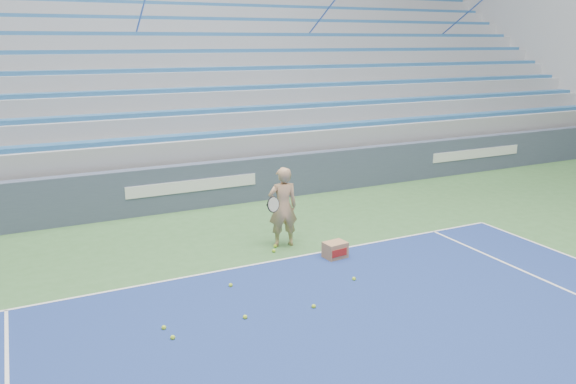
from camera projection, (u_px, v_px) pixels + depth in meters
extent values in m
cube|color=white|center=(257.00, 264.00, 10.23)|extent=(10.97, 0.05, 0.00)
cube|color=#404B62|center=(191.00, 186.00, 13.56)|extent=(30.00, 0.30, 1.10)
cube|color=white|center=(193.00, 186.00, 13.41)|extent=(3.20, 0.02, 0.28)
cube|color=white|center=(477.00, 154.00, 17.24)|extent=(3.40, 0.02, 0.28)
cube|color=#94969C|center=(149.00, 154.00, 17.50)|extent=(30.00, 8.50, 1.10)
cube|color=#94969C|center=(147.00, 128.00, 17.29)|extent=(30.00, 8.50, 0.50)
cube|color=#295E96|center=(182.00, 137.00, 13.86)|extent=(29.60, 0.42, 0.11)
cube|color=#94969C|center=(143.00, 110.00, 17.53)|extent=(30.00, 7.65, 0.50)
cube|color=#295E96|center=(171.00, 113.00, 14.46)|extent=(29.60, 0.42, 0.11)
cube|color=#94969C|center=(139.00, 93.00, 17.77)|extent=(30.00, 6.80, 0.50)
cube|color=#295E96|center=(162.00, 91.00, 15.07)|extent=(29.60, 0.42, 0.11)
cube|color=#94969C|center=(135.00, 76.00, 18.01)|extent=(30.00, 5.95, 0.50)
cube|color=#295E96|center=(154.00, 70.00, 15.67)|extent=(29.60, 0.42, 0.11)
cube|color=#94969C|center=(132.00, 60.00, 18.24)|extent=(30.00, 5.10, 0.50)
cube|color=#295E96|center=(146.00, 51.00, 16.28)|extent=(29.60, 0.42, 0.11)
cube|color=#94969C|center=(128.00, 44.00, 18.48)|extent=(30.00, 4.25, 0.50)
cube|color=#295E96|center=(139.00, 34.00, 16.89)|extent=(29.60, 0.42, 0.11)
cube|color=#94969C|center=(124.00, 28.00, 18.72)|extent=(30.00, 3.40, 0.50)
cube|color=#295E96|center=(132.00, 17.00, 17.49)|extent=(29.60, 0.42, 0.11)
cube|color=#94969C|center=(121.00, 13.00, 18.96)|extent=(30.00, 2.55, 0.50)
cube|color=#295E96|center=(125.00, 2.00, 18.10)|extent=(29.60, 0.42, 0.11)
cube|color=#94969C|center=(510.00, 63.00, 23.30)|extent=(0.30, 8.80, 6.10)
cube|color=#94969C|center=(116.00, 49.00, 20.64)|extent=(31.00, 0.40, 7.30)
cylinder|color=#3157AB|center=(140.00, 18.00, 16.45)|extent=(0.05, 8.53, 5.04)
cylinder|color=#3157AB|center=(319.00, 21.00, 19.00)|extent=(0.05, 8.53, 5.04)
cylinder|color=#3157AB|center=(455.00, 23.00, 21.55)|extent=(0.05, 8.53, 5.04)
imported|color=tan|center=(283.00, 207.00, 11.00)|extent=(0.64, 0.48, 1.60)
cylinder|color=black|center=(272.00, 205.00, 10.59)|extent=(0.12, 0.27, 0.08)
cylinder|color=beige|center=(273.00, 204.00, 10.28)|extent=(0.29, 0.16, 0.28)
torus|color=black|center=(273.00, 204.00, 10.28)|extent=(0.31, 0.18, 0.30)
cube|color=#A77650|center=(335.00, 250.00, 10.52)|extent=(0.44, 0.35, 0.31)
cube|color=#B21E19|center=(340.00, 253.00, 10.38)|extent=(0.33, 0.05, 0.14)
sphere|color=#B5E32E|center=(245.00, 317.00, 8.22)|extent=(0.07, 0.07, 0.07)
sphere|color=#B5E32E|center=(274.00, 251.00, 10.82)|extent=(0.07, 0.07, 0.07)
sphere|color=#B5E32E|center=(314.00, 306.00, 8.56)|extent=(0.07, 0.07, 0.07)
sphere|color=#B5E32E|center=(173.00, 338.00, 7.66)|extent=(0.07, 0.07, 0.07)
sphere|color=#B5E32E|center=(354.00, 279.00, 9.54)|extent=(0.07, 0.07, 0.07)
sphere|color=#B5E32E|center=(164.00, 328.00, 7.92)|extent=(0.07, 0.07, 0.07)
sphere|color=#B5E32E|center=(231.00, 285.00, 9.30)|extent=(0.07, 0.07, 0.07)
sphere|color=#B5E32E|center=(275.00, 246.00, 11.08)|extent=(0.07, 0.07, 0.07)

